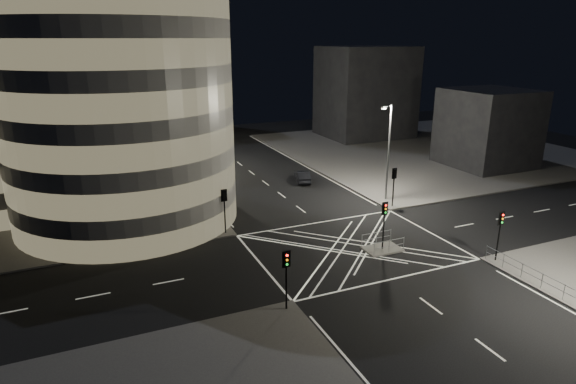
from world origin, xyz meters
name	(u,v)px	position (x,y,z in m)	size (l,w,h in m)	color
ground	(352,247)	(0.00, 0.00, 0.00)	(120.00, 120.00, 0.00)	black
sidewalk_far_right	(425,149)	(29.00, 27.00, 0.07)	(42.00, 42.00, 0.15)	#55514F
central_island	(382,249)	(2.00, -1.50, 0.07)	(3.00, 2.00, 0.15)	slate
office_tower_curved	(59,82)	(-20.74, 18.74, 12.65)	(30.00, 29.00, 27.20)	gray
office_block_rear	(54,79)	(-22.00, 42.00, 11.15)	(24.00, 16.00, 22.00)	gray
building_right_far	(365,92)	(26.00, 40.00, 7.65)	(14.00, 12.00, 15.00)	black
building_right_near	(488,128)	(30.00, 16.00, 5.15)	(10.00, 10.00, 10.00)	black
building_far_end	(169,81)	(-4.00, 58.00, 9.00)	(18.00, 8.00, 18.00)	black
tree_a	(198,176)	(-10.50, 9.00, 4.94)	(4.17, 4.17, 7.19)	black
tree_b	(183,160)	(-10.50, 15.00, 5.07)	(4.87, 4.87, 7.72)	black
tree_c	(172,153)	(-10.50, 21.00, 4.39)	(3.93, 3.93, 6.51)	black
tree_d	(162,134)	(-10.50, 27.00, 5.47)	(4.86, 4.86, 8.12)	black
tree_e	(156,136)	(-10.50, 33.00, 4.19)	(4.15, 4.15, 6.44)	black
traffic_signal_fl	(224,203)	(-8.80, 6.80, 2.91)	(0.55, 0.22, 4.00)	black
traffic_signal_nl	(286,269)	(-8.80, -6.80, 2.91)	(0.55, 0.22, 4.00)	black
traffic_signal_fr	(394,180)	(8.80, 6.80, 2.91)	(0.55, 0.22, 4.00)	black
traffic_signal_nr	(500,227)	(8.80, -6.80, 2.91)	(0.55, 0.22, 4.00)	black
traffic_signal_island	(384,217)	(2.00, -1.50, 2.91)	(0.55, 0.22, 4.00)	black
street_lamp_left_near	(201,161)	(-9.44, 12.00, 5.54)	(1.25, 0.25, 10.00)	slate
street_lamp_left_far	(167,129)	(-9.44, 30.00, 5.54)	(1.25, 0.25, 10.00)	slate
street_lamp_right_far	(388,149)	(9.44, 9.00, 5.54)	(1.25, 0.25, 10.00)	slate
railing_near_right	(553,286)	(8.30, -12.15, 0.70)	(0.06, 11.70, 1.10)	slate
railing_island_south	(389,246)	(2.00, -2.40, 0.70)	(2.80, 0.06, 1.10)	slate
railing_island_north	(376,238)	(2.00, -0.60, 0.70)	(2.80, 0.06, 1.10)	slate
sedan	(302,176)	(4.27, 18.73, 0.69)	(1.46, 4.18, 1.38)	black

